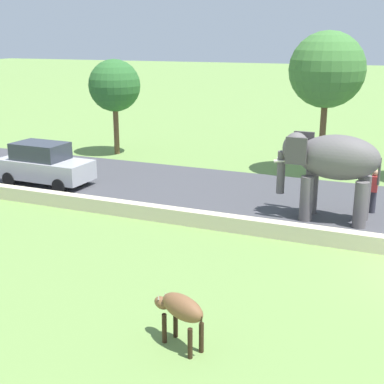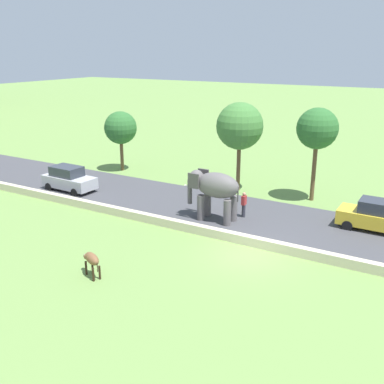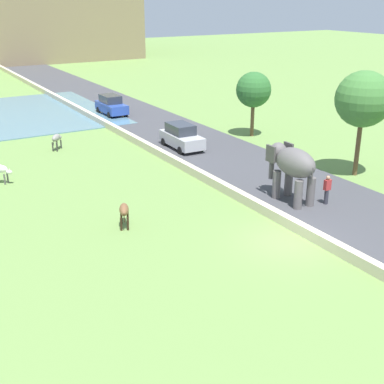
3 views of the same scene
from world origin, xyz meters
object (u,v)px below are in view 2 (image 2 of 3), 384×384
(car_yellow, at_px, (376,216))
(car_silver, at_px, (69,179))
(elephant, at_px, (214,188))
(person_beside_elephant, at_px, (244,204))
(cow_brown, at_px, (92,260))

(car_yellow, height_order, car_silver, same)
(elephant, distance_m, car_yellow, 9.27)
(person_beside_elephant, relative_size, car_yellow, 0.41)
(car_silver, distance_m, cow_brown, 13.62)
(elephant, xyz_separation_m, cow_brown, (-8.94, 1.51, -1.20))
(elephant, height_order, cow_brown, elephant)
(elephant, height_order, car_silver, elephant)
(elephant, bearing_deg, car_yellow, -69.99)
(cow_brown, bearing_deg, car_silver, 48.98)
(person_beside_elephant, distance_m, car_yellow, 7.50)
(person_beside_elephant, height_order, car_silver, car_silver)
(person_beside_elephant, distance_m, car_silver, 13.22)
(car_yellow, distance_m, cow_brown, 15.78)
(elephant, distance_m, cow_brown, 9.14)
(elephant, xyz_separation_m, car_silver, (-0.00, 11.79, -1.14))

